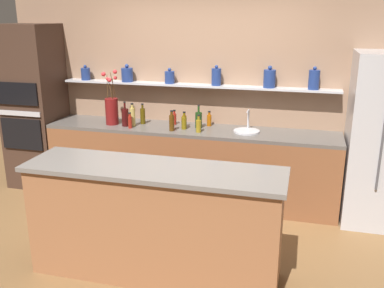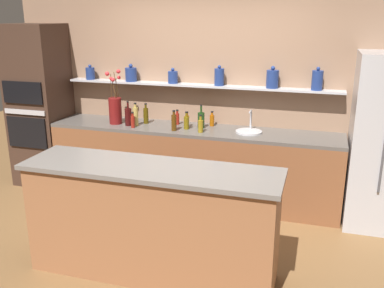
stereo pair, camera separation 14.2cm
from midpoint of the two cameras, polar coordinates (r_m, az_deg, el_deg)
The scene contains 18 objects.
ground_plane at distance 4.40m, azimuth -3.86°, elevation -13.80°, with size 12.00×12.00×0.00m, color brown.
back_wall_unit at distance 5.40m, azimuth 1.28°, elevation 6.91°, with size 5.20×0.28×2.60m.
back_counter_unit at distance 5.31m, azimuth -1.02°, elevation -2.69°, with size 3.55×0.62×0.92m.
island_counter at distance 3.80m, azimuth -6.09°, elevation -10.29°, with size 2.23×0.61×1.02m.
oven_tower at distance 6.07m, azimuth -20.90°, elevation 4.61°, with size 0.67×0.64×2.13m.
flower_vase at distance 5.43m, azimuth -11.40°, elevation 4.59°, with size 0.21×0.16×0.68m.
sink_fixture at distance 5.04m, azimuth 6.51°, elevation 1.86°, with size 0.31×0.31×0.25m.
bottle_oil_0 at distance 4.98m, azimuth 0.06°, elevation 2.49°, with size 0.06×0.06×0.21m.
bottle_wine_1 at distance 5.17m, azimuth 0.09°, elevation 3.24°, with size 0.08×0.08×0.28m.
bottle_oil_2 at distance 5.41m, azimuth -7.34°, elevation 3.77°, with size 0.06×0.06×0.26m.
bottle_sauce_3 at distance 5.22m, azimuth -1.81°, elevation 3.14°, with size 0.05×0.05×0.19m.
bottle_spirit_4 at distance 5.05m, azimuth -3.53°, elevation 2.90°, with size 0.06×0.06×0.25m.
bottle_sauce_5 at distance 5.27m, azimuth 1.54°, elevation 3.25°, with size 0.06×0.06×0.19m.
bottle_oil_6 at distance 5.12m, azimuth -1.87°, elevation 2.90°, with size 0.06×0.06×0.21m.
bottle_spirit_7 at distance 5.31m, azimuth -8.70°, elevation 3.65°, with size 0.07×0.07×0.29m.
bottle_sauce_8 at distance 5.23m, azimuth -9.04°, elevation 2.99°, with size 0.05×0.05×0.19m.
bottle_wine_9 at distance 5.33m, azimuth -9.65°, elevation 3.55°, with size 0.08×0.08×0.31m.
bottle_sauce_10 at distance 5.34m, azimuth -3.13°, elevation 3.43°, with size 0.05×0.05×0.19m.
Camera 1 is at (1.18, -3.59, 2.25)m, focal length 40.00 mm.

